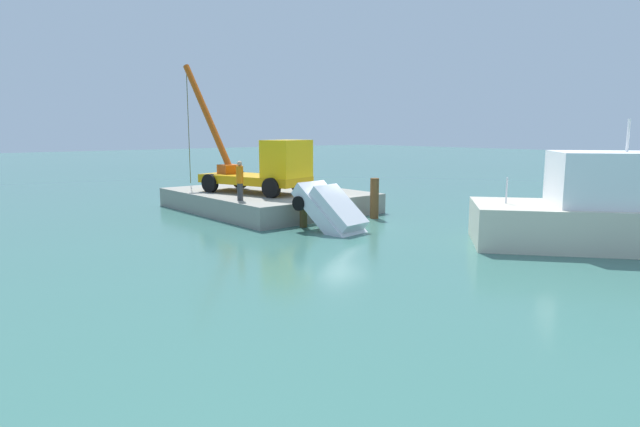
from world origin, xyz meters
TOP-DOWN VIEW (x-y plane):
  - ground at (0.00, 0.00)m, footprint 200.00×200.00m
  - dock at (-5.83, 0.00)m, footprint 10.47×7.98m
  - crane_truck at (-4.79, -0.85)m, footprint 9.42×4.05m
  - dock_worker at (-3.22, -3.35)m, footprint 0.34×0.34m
  - salvaged_car at (1.61, -1.50)m, footprint 3.95×2.38m
  - piling_near at (-0.19, -1.90)m, footprint 0.35×0.35m
  - piling_mid at (0.17, 2.35)m, footprint 0.43×0.43m

SIDE VIEW (x-z plane):
  - ground at x=0.00m, z-range 0.00..0.00m
  - dock at x=-5.83m, z-range 0.00..1.04m
  - salvaged_car at x=1.61m, z-range -1.00..2.26m
  - piling_near at x=-0.19m, z-range 0.00..1.54m
  - piling_mid at x=0.17m, z-range 0.00..2.01m
  - dock_worker at x=-3.22m, z-range 1.07..2.96m
  - crane_truck at x=-4.79m, z-range -1.12..6.08m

